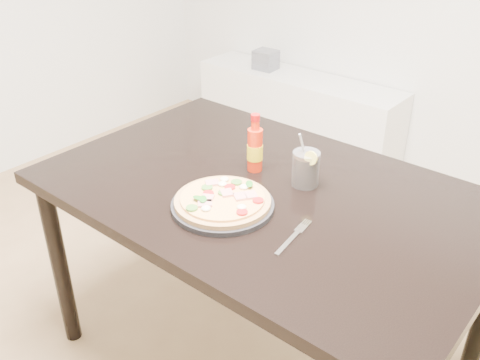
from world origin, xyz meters
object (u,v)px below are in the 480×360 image
Objects in this scene: pizza at (223,200)px; dining_table at (264,210)px; plate at (223,205)px; media_console at (297,113)px; cola_cup at (306,169)px; fork at (294,236)px; hot_sauce_bottle at (255,148)px.

dining_table is at bearing 82.16° from pizza.
media_console is at bearing 117.48° from plate.
dining_table is 0.20m from plate.
plate is at bearing -79.81° from pizza.
cola_cup is 1.90m from media_console.
plate is (-0.02, -0.17, 0.09)m from dining_table.
fork is (0.22, -0.16, 0.09)m from dining_table.
pizza is 0.25m from fork.
dining_table is at bearing 82.28° from plate.
dining_table is 1.91m from media_console.
media_console is (-0.85, 1.53, -0.58)m from hot_sauce_bottle.
media_console is at bearing 120.56° from dining_table.
plate is at bearing 175.93° from fork.
cola_cup is (0.08, 0.10, 0.14)m from dining_table.
plate is 0.25m from fork.
media_console is at bearing 117.49° from pizza.
fork is (0.32, -0.23, -0.08)m from hot_sauce_bottle.
plate is at bearing -97.72° from dining_table.
media_console is at bearing 124.45° from cola_cup.
hot_sauce_bottle is (-0.07, 0.25, 0.07)m from plate.
hot_sauce_bottle is 1.05× the size of fork.
hot_sauce_bottle is at bearing 106.92° from pizza.
dining_table is 4.61× the size of plate.
hot_sauce_bottle is (-0.10, 0.07, 0.16)m from dining_table.
cola_cup is 0.13× the size of media_console.
hot_sauce_bottle reaches higher than dining_table.
fork is (0.14, -0.26, -0.05)m from cola_cup.
plate is 1.53× the size of hot_sauce_bottle.
hot_sauce_bottle is at bearing -171.99° from cola_cup.
pizza is at bearing 175.66° from fork.
dining_table is 7.99× the size of cola_cup.
plate is 1.73× the size of cola_cup.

